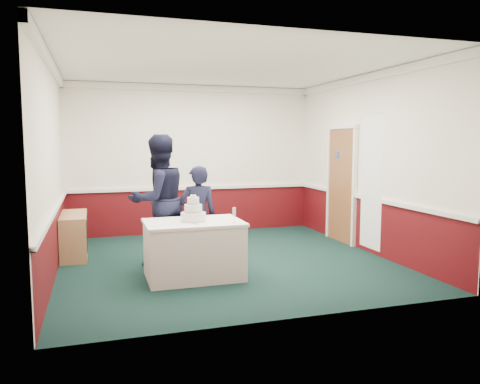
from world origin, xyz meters
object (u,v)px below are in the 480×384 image
object	(u,v)px
wedding_cake	(193,213)
champagne_flute	(234,212)
cake_table	(194,249)
person_man	(158,200)
person_woman	(198,216)
cake_knife	(194,224)
sideboard	(74,235)

from	to	relation	value
wedding_cake	champagne_flute	distance (m)	0.57
cake_table	wedding_cake	world-z (taller)	wedding_cake
person_man	person_woman	bearing A→B (deg)	132.77
cake_table	person_man	bearing A→B (deg)	113.27
wedding_cake	cake_table	bearing A→B (deg)	-90.00
cake_knife	champagne_flute	xyz separation A→B (m)	(0.53, -0.08, 0.14)
sideboard	person_woman	distance (m)	2.19
cake_table	wedding_cake	xyz separation A→B (m)	(-0.00, 0.00, 0.50)
wedding_cake	champagne_flute	size ratio (longest dim) A/B	1.78
wedding_cake	person_woman	size ratio (longest dim) A/B	0.24
wedding_cake	person_man	world-z (taller)	person_man
cake_table	cake_knife	xyz separation A→B (m)	(-0.03, -0.20, 0.39)
person_man	champagne_flute	bearing A→B (deg)	102.98
cake_table	wedding_cake	bearing A→B (deg)	90.00
wedding_cake	cake_knife	distance (m)	0.23
sideboard	champagne_flute	bearing A→B (deg)	-44.06
cake_knife	person_woman	distance (m)	0.84
cake_table	champagne_flute	distance (m)	0.78
wedding_cake	person_woman	distance (m)	0.66
wedding_cake	champagne_flute	xyz separation A→B (m)	(0.50, -0.28, 0.03)
champagne_flute	cake_knife	bearing A→B (deg)	171.42
person_man	person_woman	size ratio (longest dim) A/B	1.30
cake_table	cake_knife	bearing A→B (deg)	-98.53
cake_table	cake_knife	world-z (taller)	cake_knife
cake_table	cake_knife	distance (m)	0.44
cake_knife	person_woman	xyz separation A→B (m)	(0.23, 0.81, -0.03)
wedding_cake	person_man	size ratio (longest dim) A/B	0.18
champagne_flute	person_man	size ratio (longest dim) A/B	0.10
cake_table	person_man	world-z (taller)	person_man
wedding_cake	champagne_flute	bearing A→B (deg)	-29.25
sideboard	champagne_flute	distance (m)	3.01
sideboard	wedding_cake	size ratio (longest dim) A/B	3.30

